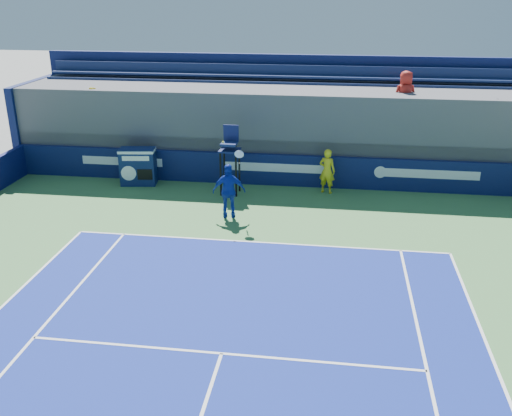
# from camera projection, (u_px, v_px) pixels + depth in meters

# --- Properties ---
(ball_person) EXTENTS (0.69, 0.56, 1.64)m
(ball_person) POSITION_uv_depth(u_px,v_px,m) (327.00, 171.00, 20.48)
(ball_person) COLOR yellow
(ball_person) RESTS_ON apron
(back_hoarding) EXTENTS (20.40, 0.21, 1.20)m
(back_hoarding) POSITION_uv_depth(u_px,v_px,m) (277.00, 170.00, 21.36)
(back_hoarding) COLOR #0C1544
(back_hoarding) RESTS_ON ground
(match_clock) EXTENTS (1.40, 0.89, 1.40)m
(match_clock) POSITION_uv_depth(u_px,v_px,m) (138.00, 165.00, 21.41)
(match_clock) COLOR #0F1D4C
(match_clock) RESTS_ON ground
(umpire_chair) EXTENTS (0.73, 0.73, 2.48)m
(umpire_chair) POSITION_uv_depth(u_px,v_px,m) (230.00, 153.00, 20.18)
(umpire_chair) COLOR black
(umpire_chair) RESTS_ON ground
(tennis_player) EXTENTS (1.10, 0.59, 2.57)m
(tennis_player) POSITION_uv_depth(u_px,v_px,m) (229.00, 191.00, 18.27)
(tennis_player) COLOR #132D9D
(tennis_player) RESTS_ON apron
(stadium_seating) EXTENTS (21.00, 4.05, 4.40)m
(stadium_seating) POSITION_uv_depth(u_px,v_px,m) (283.00, 125.00, 22.80)
(stadium_seating) COLOR #4A4A4F
(stadium_seating) RESTS_ON ground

